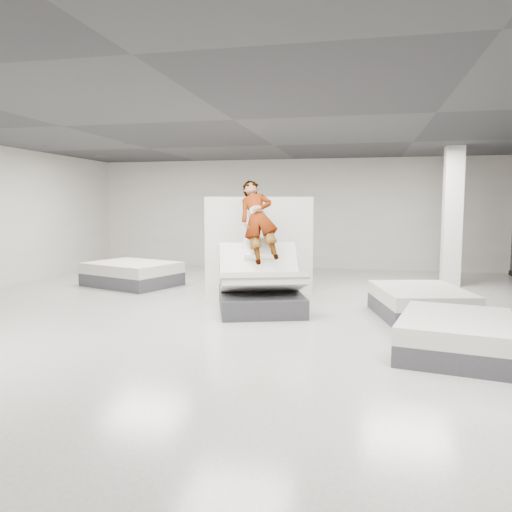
{
  "coord_description": "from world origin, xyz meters",
  "views": [
    {
      "loc": [
        2.02,
        -7.69,
        1.9
      ],
      "look_at": [
        0.21,
        0.69,
        1.0
      ],
      "focal_mm": 35.0,
      "sensor_mm": 36.0,
      "label": 1
    }
  ],
  "objects_px": {
    "remote": "(273,252)",
    "flat_bed_right_near": "(455,336)",
    "flat_bed_right_far": "(420,303)",
    "column": "(452,217)",
    "divider_panel": "(259,246)",
    "hero_bed": "(260,289)",
    "person": "(258,239)",
    "flat_bed_left_far": "(132,274)"
  },
  "relations": [
    {
      "from": "remote",
      "to": "flat_bed_right_near",
      "type": "relative_size",
      "value": 0.07
    },
    {
      "from": "remote",
      "to": "flat_bed_right_far",
      "type": "bearing_deg",
      "value": -18.95
    },
    {
      "from": "remote",
      "to": "column",
      "type": "bearing_deg",
      "value": 26.71
    },
    {
      "from": "flat_bed_right_far",
      "to": "column",
      "type": "distance_m",
      "value": 3.94
    },
    {
      "from": "flat_bed_right_far",
      "to": "column",
      "type": "bearing_deg",
      "value": 73.86
    },
    {
      "from": "divider_panel",
      "to": "flat_bed_right_far",
      "type": "relative_size",
      "value": 1.09
    },
    {
      "from": "hero_bed",
      "to": "remote",
      "type": "height_order",
      "value": "hero_bed"
    },
    {
      "from": "person",
      "to": "remote",
      "type": "xyz_separation_m",
      "value": [
        0.32,
        -0.27,
        -0.21
      ]
    },
    {
      "from": "remote",
      "to": "column",
      "type": "distance_m",
      "value": 5.03
    },
    {
      "from": "hero_bed",
      "to": "flat_bed_right_far",
      "type": "xyz_separation_m",
      "value": [
        2.74,
        0.01,
        -0.14
      ]
    },
    {
      "from": "person",
      "to": "flat_bed_right_near",
      "type": "bearing_deg",
      "value": -55.88
    },
    {
      "from": "person",
      "to": "flat_bed_left_far",
      "type": "xyz_separation_m",
      "value": [
        -3.37,
        1.69,
        -0.99
      ]
    },
    {
      "from": "hero_bed",
      "to": "divider_panel",
      "type": "bearing_deg",
      "value": 102.73
    },
    {
      "from": "person",
      "to": "flat_bed_left_far",
      "type": "relative_size",
      "value": 0.73
    },
    {
      "from": "person",
      "to": "hero_bed",
      "type": "bearing_deg",
      "value": -90.0
    },
    {
      "from": "person",
      "to": "column",
      "type": "distance_m",
      "value": 5.07
    },
    {
      "from": "column",
      "to": "flat_bed_right_far",
      "type": "bearing_deg",
      "value": -106.14
    },
    {
      "from": "divider_panel",
      "to": "person",
      "type": "bearing_deg",
      "value": -91.98
    },
    {
      "from": "flat_bed_right_near",
      "to": "column",
      "type": "distance_m",
      "value": 5.85
    },
    {
      "from": "flat_bed_right_near",
      "to": "flat_bed_left_far",
      "type": "height_order",
      "value": "flat_bed_left_far"
    },
    {
      "from": "flat_bed_right_far",
      "to": "flat_bed_right_near",
      "type": "xyz_separation_m",
      "value": [
        0.21,
        -2.08,
        -0.01
      ]
    },
    {
      "from": "flat_bed_right_near",
      "to": "flat_bed_right_far",
      "type": "bearing_deg",
      "value": 95.83
    },
    {
      "from": "flat_bed_left_far",
      "to": "column",
      "type": "bearing_deg",
      "value": 12.09
    },
    {
      "from": "hero_bed",
      "to": "flat_bed_right_far",
      "type": "height_order",
      "value": "hero_bed"
    },
    {
      "from": "hero_bed",
      "to": "remote",
      "type": "bearing_deg",
      "value": 13.64
    },
    {
      "from": "remote",
      "to": "divider_panel",
      "type": "bearing_deg",
      "value": 93.04
    },
    {
      "from": "divider_panel",
      "to": "column",
      "type": "relative_size",
      "value": 0.7
    },
    {
      "from": "flat_bed_right_far",
      "to": "flat_bed_right_near",
      "type": "height_order",
      "value": "flat_bed_right_far"
    },
    {
      "from": "flat_bed_right_far",
      "to": "column",
      "type": "xyz_separation_m",
      "value": [
        1.03,
        3.56,
        1.35
      ]
    },
    {
      "from": "person",
      "to": "divider_panel",
      "type": "relative_size",
      "value": 0.77
    },
    {
      "from": "person",
      "to": "divider_panel",
      "type": "bearing_deg",
      "value": 83.4
    },
    {
      "from": "remote",
      "to": "flat_bed_right_far",
      "type": "relative_size",
      "value": 0.07
    },
    {
      "from": "divider_panel",
      "to": "remote",
      "type": "bearing_deg",
      "value": -82.34
    },
    {
      "from": "person",
      "to": "flat_bed_right_far",
      "type": "distance_m",
      "value": 3.04
    },
    {
      "from": "person",
      "to": "remote",
      "type": "height_order",
      "value": "person"
    },
    {
      "from": "person",
      "to": "divider_panel",
      "type": "height_order",
      "value": "divider_panel"
    },
    {
      "from": "hero_bed",
      "to": "flat_bed_right_near",
      "type": "bearing_deg",
      "value": -35.01
    },
    {
      "from": "hero_bed",
      "to": "remote",
      "type": "xyz_separation_m",
      "value": [
        0.21,
        0.05,
        0.66
      ]
    },
    {
      "from": "flat_bed_left_far",
      "to": "hero_bed",
      "type": "bearing_deg",
      "value": -30.12
    },
    {
      "from": "hero_bed",
      "to": "divider_panel",
      "type": "distance_m",
      "value": 1.66
    },
    {
      "from": "flat_bed_right_far",
      "to": "person",
      "type": "bearing_deg",
      "value": 173.74
    },
    {
      "from": "hero_bed",
      "to": "flat_bed_left_far",
      "type": "height_order",
      "value": "hero_bed"
    }
  ]
}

